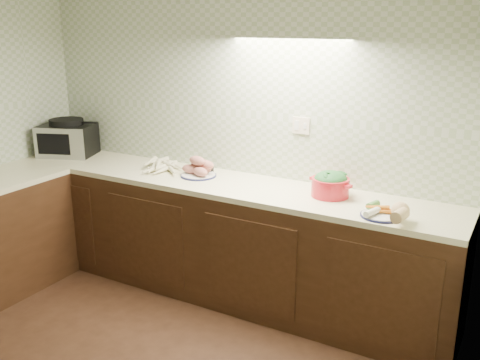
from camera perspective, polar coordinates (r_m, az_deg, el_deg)
The scene contains 8 objects.
room at distance 2.71m, azimuth -19.93°, elevation 6.76°, with size 3.60×3.60×2.60m.
counter at distance 3.98m, azimuth -17.38°, elevation -7.85°, with size 3.60×3.60×0.90m.
toaster_oven at distance 4.96m, azimuth -17.93°, elevation 4.25°, with size 0.55×0.49×0.32m.
parsnip_pile at distance 4.30m, azimuth -8.44°, elevation 1.47°, with size 0.40×0.39×0.08m.
sweet_potato_plate at distance 4.10m, azimuth -4.41°, elevation 1.20°, with size 0.28×0.28×0.16m.
onion_bowl at distance 4.21m, azimuth -3.76°, elevation 1.34°, with size 0.14×0.14×0.10m.
dutch_oven at distance 3.66m, azimuth 9.62°, elevation -0.43°, with size 0.32×0.32×0.18m.
veg_plate at distance 3.35m, azimuth 15.68°, elevation -3.28°, with size 0.33×0.29×0.12m.
Camera 1 is at (2.04, -1.74, 2.05)m, focal length 40.00 mm.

